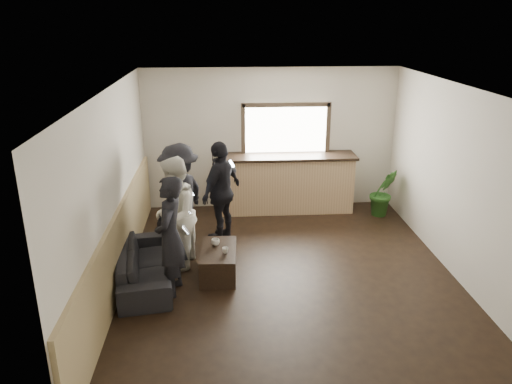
{
  "coord_description": "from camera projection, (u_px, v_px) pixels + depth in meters",
  "views": [
    {
      "loc": [
        -0.96,
        -6.66,
        3.75
      ],
      "look_at": [
        -0.46,
        0.4,
        1.22
      ],
      "focal_mm": 35.0,
      "sensor_mm": 36.0,
      "label": 1
    }
  ],
  "objects": [
    {
      "name": "person_d",
      "position": [
        221.0,
        191.0,
        8.53
      ],
      "size": [
        0.93,
        1.1,
        1.77
      ],
      "rotation": [
        0.0,
        0.0,
        -2.16
      ],
      "color": "black",
      "rests_on": "ground"
    },
    {
      "name": "cup_a",
      "position": [
        215.0,
        242.0,
        7.59
      ],
      "size": [
        0.16,
        0.16,
        0.1
      ],
      "primitive_type": "imported",
      "rotation": [
        0.0,
        0.0,
        5.95
      ],
      "color": "silver",
      "rests_on": "coffee_table"
    },
    {
      "name": "coffee_table",
      "position": [
        219.0,
        262.0,
        7.55
      ],
      "size": [
        0.57,
        0.97,
        0.42
      ],
      "primitive_type": "cube",
      "rotation": [
        0.0,
        0.0,
        -0.04
      ],
      "color": "black",
      "rests_on": "ground"
    },
    {
      "name": "room_shell",
      "position": [
        239.0,
        185.0,
        7.04
      ],
      "size": [
        5.01,
        6.01,
        2.8
      ],
      "color": "silver",
      "rests_on": "ground"
    },
    {
      "name": "person_a",
      "position": [
        170.0,
        237.0,
        6.85
      ],
      "size": [
        0.52,
        0.68,
        1.73
      ],
      "rotation": [
        0.0,
        0.0,
        -1.71
      ],
      "color": "black",
      "rests_on": "ground"
    },
    {
      "name": "person_c",
      "position": [
        180.0,
        197.0,
        8.22
      ],
      "size": [
        1.14,
        1.34,
        1.8
      ],
      "rotation": [
        0.0,
        0.0,
        -2.07
      ],
      "color": "black",
      "rests_on": "ground"
    },
    {
      "name": "sofa",
      "position": [
        144.0,
        265.0,
        7.33
      ],
      "size": [
        0.99,
        1.93,
        0.54
      ],
      "primitive_type": "imported",
      "rotation": [
        0.0,
        0.0,
        1.72
      ],
      "color": "black",
      "rests_on": "ground"
    },
    {
      "name": "potted_plant",
      "position": [
        383.0,
        192.0,
        9.7
      ],
      "size": [
        0.57,
        0.48,
        0.95
      ],
      "primitive_type": "imported",
      "rotation": [
        0.0,
        0.0,
        0.13
      ],
      "color": "#2D6623",
      "rests_on": "ground"
    },
    {
      "name": "person_b",
      "position": [
        175.0,
        215.0,
        7.54
      ],
      "size": [
        0.81,
        0.97,
        1.78
      ],
      "rotation": [
        0.0,
        0.0,
        -1.74
      ],
      "color": "white",
      "rests_on": "ground"
    },
    {
      "name": "ground",
      "position": [
        288.0,
        275.0,
        7.58
      ],
      "size": [
        5.0,
        6.0,
        0.01
      ],
      "primitive_type": "cube",
      "color": "black"
    },
    {
      "name": "bar_counter",
      "position": [
        286.0,
        180.0,
        9.91
      ],
      "size": [
        2.7,
        0.68,
        2.13
      ],
      "color": "tan",
      "rests_on": "ground"
    },
    {
      "name": "cup_b",
      "position": [
        225.0,
        250.0,
        7.35
      ],
      "size": [
        0.13,
        0.13,
        0.08
      ],
      "primitive_type": "imported",
      "rotation": [
        0.0,
        0.0,
        0.64
      ],
      "color": "silver",
      "rests_on": "coffee_table"
    }
  ]
}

